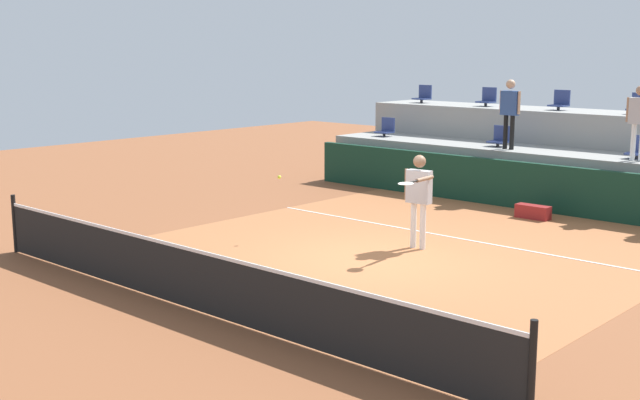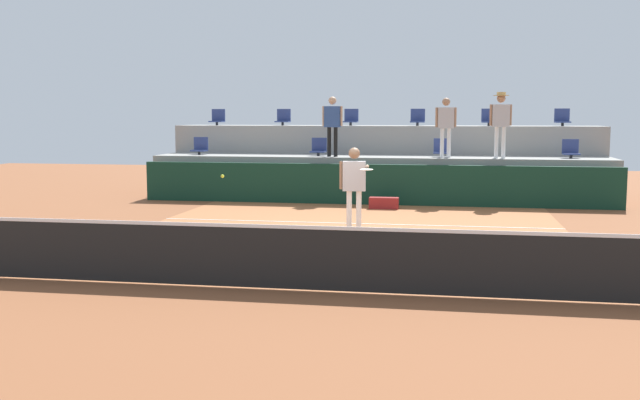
{
  "view_description": "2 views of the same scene",
  "coord_description": "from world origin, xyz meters",
  "px_view_note": "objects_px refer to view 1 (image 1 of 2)",
  "views": [
    {
      "loc": [
        8.85,
        -11.15,
        3.7
      ],
      "look_at": [
        -0.36,
        -1.01,
        1.17
      ],
      "focal_mm": 46.32,
      "sensor_mm": 36.0,
      "label": 1
    },
    {
      "loc": [
        2.06,
        -13.74,
        2.43
      ],
      "look_at": [
        -0.19,
        -1.16,
        0.94
      ],
      "focal_mm": 41.14,
      "sensor_mm": 36.0,
      "label": 2
    }
  ],
  "objects_px": {
    "tennis_player": "(418,192)",
    "equipment_bag": "(533,212)",
    "stadium_chair_upper_left": "(487,98)",
    "tennis_ball": "(279,177)",
    "stadium_chair_lower_right": "(639,149)",
    "spectator_in_white": "(639,116)",
    "stadium_chair_upper_mid_right": "(639,105)",
    "spectator_in_grey": "(510,107)",
    "stadium_chair_lower_far_left": "(386,129)",
    "stadium_chair_upper_mid_left": "(560,102)",
    "stadium_chair_lower_left": "(500,138)",
    "stadium_chair_upper_far_left": "(423,95)"
  },
  "relations": [
    {
      "from": "stadium_chair_lower_right",
      "to": "stadium_chair_upper_left",
      "type": "distance_m",
      "value": 5.37
    },
    {
      "from": "stadium_chair_lower_far_left",
      "to": "spectator_in_grey",
      "type": "xyz_separation_m",
      "value": [
        4.08,
        -0.38,
        0.81
      ]
    },
    {
      "from": "stadium_chair_upper_mid_right",
      "to": "spectator_in_grey",
      "type": "bearing_deg",
      "value": -136.47
    },
    {
      "from": "stadium_chair_lower_far_left",
      "to": "stadium_chair_upper_mid_right",
      "type": "relative_size",
      "value": 1.0
    },
    {
      "from": "stadium_chair_lower_left",
      "to": "spectator_in_white",
      "type": "distance_m",
      "value": 3.74
    },
    {
      "from": "tennis_player",
      "to": "stadium_chair_upper_far_left",
      "type": "bearing_deg",
      "value": 124.87
    },
    {
      "from": "stadium_chair_upper_mid_left",
      "to": "stadium_chair_upper_mid_right",
      "type": "relative_size",
      "value": 1.0
    },
    {
      "from": "tennis_player",
      "to": "equipment_bag",
      "type": "relative_size",
      "value": 2.32
    },
    {
      "from": "stadium_chair_lower_far_left",
      "to": "stadium_chair_lower_left",
      "type": "xyz_separation_m",
      "value": [
        3.62,
        0.0,
        0.0
      ]
    },
    {
      "from": "stadium_chair_lower_left",
      "to": "tennis_ball",
      "type": "relative_size",
      "value": 7.65
    },
    {
      "from": "tennis_ball",
      "to": "equipment_bag",
      "type": "bearing_deg",
      "value": 62.29
    },
    {
      "from": "stadium_chair_upper_mid_right",
      "to": "equipment_bag",
      "type": "relative_size",
      "value": 0.68
    },
    {
      "from": "stadium_chair_upper_left",
      "to": "spectator_in_white",
      "type": "xyz_separation_m",
      "value": [
        5.1,
        -2.18,
        -0.08
      ]
    },
    {
      "from": "stadium_chair_lower_far_left",
      "to": "spectator_in_white",
      "type": "xyz_separation_m",
      "value": [
        7.25,
        -0.38,
        0.77
      ]
    },
    {
      "from": "stadium_chair_lower_far_left",
      "to": "spectator_in_grey",
      "type": "height_order",
      "value": "spectator_in_grey"
    },
    {
      "from": "stadium_chair_lower_left",
      "to": "stadium_chair_upper_left",
      "type": "height_order",
      "value": "stadium_chair_upper_left"
    },
    {
      "from": "stadium_chair_upper_mid_left",
      "to": "equipment_bag",
      "type": "xyz_separation_m",
      "value": [
        1.4,
        -3.89,
        -2.16
      ]
    },
    {
      "from": "stadium_chair_upper_left",
      "to": "tennis_player",
      "type": "height_order",
      "value": "stadium_chair_upper_left"
    },
    {
      "from": "stadium_chair_upper_mid_left",
      "to": "equipment_bag",
      "type": "distance_m",
      "value": 4.67
    },
    {
      "from": "stadium_chair_upper_far_left",
      "to": "tennis_player",
      "type": "height_order",
      "value": "stadium_chair_upper_far_left"
    },
    {
      "from": "stadium_chair_lower_far_left",
      "to": "stadium_chair_lower_left",
      "type": "bearing_deg",
      "value": 0.0
    },
    {
      "from": "stadium_chair_upper_far_left",
      "to": "spectator_in_white",
      "type": "distance_m",
      "value": 7.59
    },
    {
      "from": "stadium_chair_upper_left",
      "to": "tennis_player",
      "type": "distance_m",
      "value": 8.63
    },
    {
      "from": "stadium_chair_upper_far_left",
      "to": "spectator_in_grey",
      "type": "xyz_separation_m",
      "value": [
        4.1,
        -2.18,
        -0.04
      ]
    },
    {
      "from": "stadium_chair_upper_mid_left",
      "to": "spectator_in_white",
      "type": "relative_size",
      "value": 0.32
    },
    {
      "from": "spectator_in_white",
      "to": "tennis_ball",
      "type": "xyz_separation_m",
      "value": [
        -4.24,
        -6.86,
        -1.0
      ]
    },
    {
      "from": "stadium_chair_upper_left",
      "to": "tennis_ball",
      "type": "distance_m",
      "value": 9.15
    },
    {
      "from": "stadium_chair_upper_far_left",
      "to": "stadium_chair_lower_far_left",
      "type": "bearing_deg",
      "value": -89.29
    },
    {
      "from": "stadium_chair_lower_far_left",
      "to": "tennis_ball",
      "type": "distance_m",
      "value": 7.85
    },
    {
      "from": "stadium_chair_lower_far_left",
      "to": "tennis_player",
      "type": "distance_m",
      "value": 8.17
    },
    {
      "from": "stadium_chair_lower_right",
      "to": "spectator_in_white",
      "type": "relative_size",
      "value": 0.32
    },
    {
      "from": "equipment_bag",
      "to": "stadium_chair_upper_mid_right",
      "type": "bearing_deg",
      "value": 80.35
    },
    {
      "from": "stadium_chair_upper_far_left",
      "to": "tennis_player",
      "type": "relative_size",
      "value": 0.29
    },
    {
      "from": "stadium_chair_lower_left",
      "to": "equipment_bag",
      "type": "height_order",
      "value": "stadium_chair_lower_left"
    },
    {
      "from": "stadium_chair_upper_far_left",
      "to": "tennis_ball",
      "type": "distance_m",
      "value": 9.6
    },
    {
      "from": "stadium_chair_upper_mid_left",
      "to": "spectator_in_grey",
      "type": "distance_m",
      "value": 2.2
    },
    {
      "from": "stadium_chair_lower_far_left",
      "to": "stadium_chair_upper_mid_right",
      "type": "bearing_deg",
      "value": 15.76
    },
    {
      "from": "spectator_in_grey",
      "to": "spectator_in_white",
      "type": "distance_m",
      "value": 3.17
    },
    {
      "from": "stadium_chair_lower_right",
      "to": "tennis_player",
      "type": "distance_m",
      "value": 6.31
    },
    {
      "from": "stadium_chair_upper_mid_left",
      "to": "stadium_chair_upper_left",
      "type": "bearing_deg",
      "value": 180.0
    },
    {
      "from": "stadium_chair_upper_mid_right",
      "to": "tennis_player",
      "type": "distance_m",
      "value": 8.02
    },
    {
      "from": "stadium_chair_lower_far_left",
      "to": "tennis_ball",
      "type": "bearing_deg",
      "value": -67.45
    },
    {
      "from": "stadium_chair_upper_mid_left",
      "to": "tennis_player",
      "type": "bearing_deg",
      "value": -81.71
    },
    {
      "from": "equipment_bag",
      "to": "stadium_chair_upper_far_left",
      "type": "bearing_deg",
      "value": 145.87
    },
    {
      "from": "stadium_chair_upper_far_left",
      "to": "stadium_chair_upper_left",
      "type": "xyz_separation_m",
      "value": [
        2.17,
        0.0,
        0.0
      ]
    },
    {
      "from": "spectator_in_grey",
      "to": "stadium_chair_upper_mid_right",
      "type": "bearing_deg",
      "value": 43.53
    },
    {
      "from": "stadium_chair_upper_mid_left",
      "to": "spectator_in_grey",
      "type": "xyz_separation_m",
      "value": [
        -0.23,
        -2.18,
        -0.04
      ]
    },
    {
      "from": "spectator_in_white",
      "to": "equipment_bag",
      "type": "distance_m",
      "value": 3.1
    },
    {
      "from": "stadium_chair_upper_mid_right",
      "to": "stadium_chair_lower_left",
      "type": "bearing_deg",
      "value": -146.92
    },
    {
      "from": "stadium_chair_lower_far_left",
      "to": "stadium_chair_upper_mid_left",
      "type": "height_order",
      "value": "stadium_chair_upper_mid_left"
    }
  ]
}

